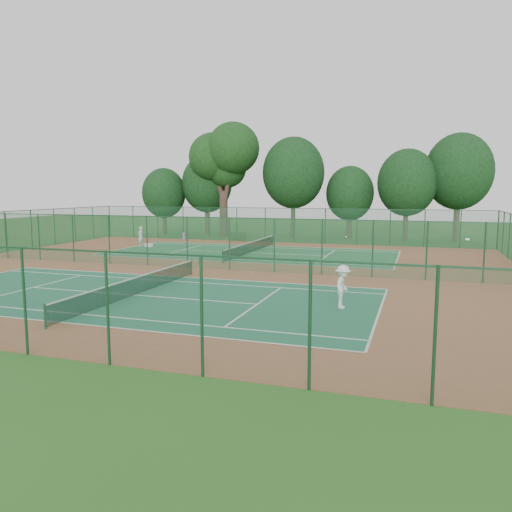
# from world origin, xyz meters

# --- Properties ---
(ground) EXTENTS (120.00, 120.00, 0.00)m
(ground) POSITION_xyz_m (0.00, 0.00, 0.00)
(ground) COLOR #235119
(ground) RESTS_ON ground
(red_pad) EXTENTS (40.00, 36.00, 0.01)m
(red_pad) POSITION_xyz_m (0.00, 0.00, 0.01)
(red_pad) COLOR brown
(red_pad) RESTS_ON ground
(court_near) EXTENTS (23.77, 10.97, 0.01)m
(court_near) POSITION_xyz_m (0.00, -9.00, 0.01)
(court_near) COLOR #1C5A3F
(court_near) RESTS_ON red_pad
(court_far) EXTENTS (23.77, 10.97, 0.01)m
(court_far) POSITION_xyz_m (0.00, 9.00, 0.01)
(court_far) COLOR #1E6136
(court_far) RESTS_ON red_pad
(fence_north) EXTENTS (40.00, 0.09, 3.50)m
(fence_north) POSITION_xyz_m (0.00, 18.00, 1.76)
(fence_north) COLOR #184A2B
(fence_north) RESTS_ON ground
(fence_divider) EXTENTS (40.00, 0.09, 3.50)m
(fence_divider) POSITION_xyz_m (0.00, 0.00, 1.76)
(fence_divider) COLOR #164426
(fence_divider) RESTS_ON ground
(tennis_net_near) EXTENTS (0.10, 12.90, 0.97)m
(tennis_net_near) POSITION_xyz_m (0.00, -9.00, 0.54)
(tennis_net_near) COLOR #143721
(tennis_net_near) RESTS_ON ground
(tennis_net_far) EXTENTS (0.10, 12.90, 0.97)m
(tennis_net_far) POSITION_xyz_m (0.00, 9.00, 0.54)
(tennis_net_far) COLOR #12341B
(tennis_net_far) RESTS_ON ground
(player_near) EXTENTS (0.80, 1.30, 1.95)m
(player_near) POSITION_xyz_m (10.25, -8.55, 0.99)
(player_near) COLOR white
(player_near) RESTS_ON court_near
(player_far) EXTENTS (0.55, 0.74, 1.87)m
(player_far) POSITION_xyz_m (-11.38, 10.33, 0.95)
(player_far) COLOR silver
(player_far) RESTS_ON court_far
(trash_bin) EXTENTS (0.58, 0.58, 0.79)m
(trash_bin) POSITION_xyz_m (-10.29, 17.19, 0.41)
(trash_bin) COLOR slate
(trash_bin) RESTS_ON red_pad
(bench) EXTENTS (1.60, 1.01, 0.95)m
(bench) POSITION_xyz_m (-4.11, 16.99, 0.50)
(bench) COLOR black
(bench) RESTS_ON red_pad
(kit_bag) EXTENTS (0.89, 0.57, 0.31)m
(kit_bag) POSITION_xyz_m (-10.53, 10.29, 0.17)
(kit_bag) COLOR white
(kit_bag) RESTS_ON red_pad
(stray_ball_a) EXTENTS (0.07, 0.07, 0.07)m
(stray_ball_a) POSITION_xyz_m (3.40, -0.92, 0.05)
(stray_ball_a) COLOR yellow
(stray_ball_a) RESTS_ON red_pad
(stray_ball_b) EXTENTS (0.07, 0.07, 0.07)m
(stray_ball_b) POSITION_xyz_m (3.13, -0.54, 0.04)
(stray_ball_b) COLOR #DDEF37
(stray_ball_b) RESTS_ON red_pad
(stray_ball_c) EXTENTS (0.08, 0.08, 0.08)m
(stray_ball_c) POSITION_xyz_m (-0.60, -0.28, 0.05)
(stray_ball_c) COLOR #C3DC33
(stray_ball_c) RESTS_ON red_pad
(big_tree) EXTENTS (8.33, 6.10, 12.80)m
(big_tree) POSITION_xyz_m (-7.91, 22.95, 9.06)
(big_tree) COLOR #34241C
(big_tree) RESTS_ON ground
(evergreen_row) EXTENTS (39.00, 5.00, 12.00)m
(evergreen_row) POSITION_xyz_m (0.50, 24.25, 0.00)
(evergreen_row) COLOR black
(evergreen_row) RESTS_ON ground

